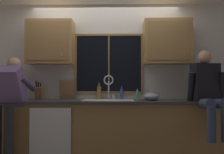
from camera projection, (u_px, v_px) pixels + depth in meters
name	position (u px, v px, depth m)	size (l,w,h in m)	color
back_wall	(106.00, 78.00, 4.01)	(6.00, 0.12, 2.55)	silver
window_glass	(109.00, 64.00, 3.95)	(1.10, 0.02, 0.95)	black
window_frame_top	(109.00, 35.00, 3.96)	(1.17, 0.02, 0.04)	olive
window_frame_bottom	(109.00, 92.00, 3.93)	(1.17, 0.02, 0.04)	olive
window_frame_left	(76.00, 64.00, 3.95)	(0.04, 0.02, 0.95)	olive
window_frame_right	(142.00, 63.00, 3.93)	(0.04, 0.02, 0.95)	olive
window_mullion_center	(109.00, 63.00, 3.94)	(0.02, 0.02, 0.95)	olive
lower_cabinet_run	(104.00, 131.00, 3.64)	(3.60, 0.58, 0.88)	#A07744
countertop	(104.00, 101.00, 3.63)	(3.66, 0.62, 0.04)	#38383D
dishwasher_front	(50.00, 134.00, 3.34)	(0.60, 0.02, 0.74)	white
upper_cabinet_left	(51.00, 43.00, 3.82)	(0.75, 0.36, 0.72)	#B2844C
upper_cabinet_right	(167.00, 42.00, 3.78)	(0.75, 0.36, 0.72)	#B2844C
sink	(108.00, 106.00, 3.64)	(0.80, 0.46, 0.21)	white
faucet	(109.00, 84.00, 3.83)	(0.18, 0.09, 0.40)	silver
person_standing	(8.00, 98.00, 3.34)	(0.53, 0.68, 1.59)	#262628
person_sitting_on_counter	(208.00, 89.00, 3.35)	(0.54, 0.64, 1.26)	#384260
knife_block	(39.00, 93.00, 3.80)	(0.12, 0.18, 0.32)	olive
cutting_board	(67.00, 90.00, 3.88)	(0.26, 0.02, 0.33)	#997047
mixing_bowl	(151.00, 97.00, 3.63)	(0.25, 0.25, 0.12)	#8C99A8
soap_dispenser	(137.00, 96.00, 3.49)	(0.06, 0.07, 0.18)	#59A566
bottle_green_glass	(99.00, 92.00, 3.88)	(0.07, 0.07, 0.28)	olive
bottle_tall_clear	(122.00, 94.00, 3.86)	(0.05, 0.05, 0.22)	#334C8C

